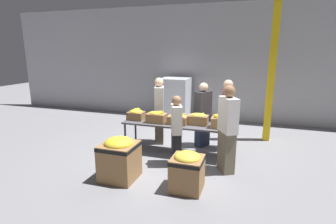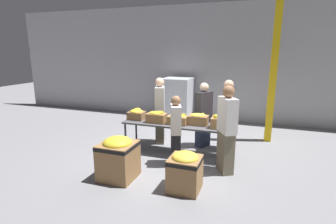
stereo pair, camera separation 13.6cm
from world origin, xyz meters
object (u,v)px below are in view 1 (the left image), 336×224
at_px(volunteer_2, 203,115).
at_px(banana_box_3, 198,119).
at_px(volunteer_3, 227,130).
at_px(donation_bin_1, 187,170).
at_px(banana_box_1, 156,117).
at_px(banana_box_4, 221,121).
at_px(sorting_table, 177,125).
at_px(donation_bin_0, 119,157).
at_px(volunteer_4, 227,115).
at_px(volunteer_1, 176,131).
at_px(banana_box_2, 178,119).
at_px(volunteer_0, 159,111).
at_px(support_pillar, 272,68).
at_px(banana_box_0, 136,114).
at_px(pallet_stack_0, 175,100).

bearing_deg(volunteer_2, banana_box_3, 30.47).
relative_size(volunteer_3, donation_bin_1, 2.50).
xyz_separation_m(banana_box_1, banana_box_4, (1.53, 0.02, 0.02)).
xyz_separation_m(volunteer_2, volunteer_3, (0.74, -1.32, 0.06)).
bearing_deg(sorting_table, donation_bin_0, -113.18).
relative_size(volunteer_4, donation_bin_0, 2.08).
bearing_deg(donation_bin_1, banana_box_3, 95.40).
relative_size(sorting_table, volunteer_1, 1.69).
relative_size(banana_box_2, volunteer_0, 0.26).
distance_m(sorting_table, donation_bin_0, 1.76).
height_order(volunteer_1, support_pillar, support_pillar).
height_order(banana_box_0, volunteer_1, volunteer_1).
xyz_separation_m(volunteer_0, pallet_stack_0, (-0.22, 2.26, -0.12)).
distance_m(volunteer_4, support_pillar, 1.84).
relative_size(banana_box_2, banana_box_3, 1.00).
bearing_deg(donation_bin_1, banana_box_2, 111.95).
bearing_deg(volunteer_2, donation_bin_0, 2.63).
xyz_separation_m(banana_box_0, banana_box_1, (0.59, -0.11, 0.01)).
xyz_separation_m(sorting_table, banana_box_2, (0.04, -0.07, 0.18)).
xyz_separation_m(sorting_table, volunteer_2, (0.49, 0.69, 0.12)).
height_order(sorting_table, banana_box_2, banana_box_2).
xyz_separation_m(volunteer_3, volunteer_4, (-0.14, 1.28, -0.02)).
bearing_deg(volunteer_4, banana_box_0, -79.77).
relative_size(sorting_table, banana_box_4, 6.05).
bearing_deg(volunteer_1, volunteer_4, -57.47).
relative_size(volunteer_2, volunteer_3, 0.93).
relative_size(volunteer_4, pallet_stack_0, 1.16).
bearing_deg(banana_box_4, volunteer_0, 159.27).
distance_m(banana_box_0, volunteer_0, 0.69).
relative_size(volunteer_1, volunteer_3, 0.85).
bearing_deg(banana_box_0, support_pillar, 27.74).
relative_size(sorting_table, donation_bin_1, 3.60).
distance_m(banana_box_4, volunteer_1, 1.05).
xyz_separation_m(volunteer_2, support_pillar, (1.61, 1.01, 1.17)).
xyz_separation_m(volunteer_1, donation_bin_0, (-0.86, -0.96, -0.31)).
xyz_separation_m(banana_box_3, volunteer_3, (0.74, -0.69, 0.00)).
relative_size(banana_box_4, volunteer_4, 0.24).
xyz_separation_m(banana_box_1, banana_box_2, (0.53, 0.02, -0.02)).
xyz_separation_m(banana_box_0, banana_box_3, (1.57, 0.03, 0.00)).
bearing_deg(volunteer_1, volunteer_3, -111.52).
distance_m(banana_box_0, volunteer_4, 2.26).
bearing_deg(donation_bin_1, pallet_stack_0, 109.06).
bearing_deg(volunteer_0, donation_bin_1, 13.24).
xyz_separation_m(banana_box_3, pallet_stack_0, (-1.37, 2.77, -0.14)).
height_order(sorting_table, banana_box_1, banana_box_1).
distance_m(volunteer_1, volunteer_2, 1.37).
relative_size(volunteer_1, volunteer_4, 0.87).
distance_m(volunteer_1, donation_bin_1, 1.14).
xyz_separation_m(banana_box_1, volunteer_4, (1.58, 0.73, -0.02)).
bearing_deg(banana_box_4, banana_box_1, -179.43).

